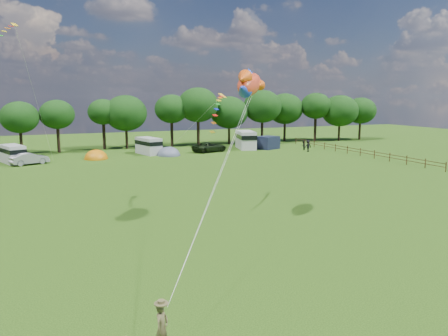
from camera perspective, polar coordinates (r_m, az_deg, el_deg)
name	(u,v)px	position (r m, az deg, el deg)	size (l,w,h in m)	color
ground_plane	(283,268)	(23.18, 7.70, -12.83)	(180.00, 180.00, 0.00)	black
tree_line	(148,111)	(75.32, -9.93, 7.40)	(102.98, 10.98, 10.27)	black
fence	(354,150)	(68.66, 16.59, 2.25)	(0.12, 33.12, 1.20)	#472D19
car_b	(29,159)	(61.64, -24.08, 1.12)	(1.64, 4.40, 1.55)	gray
car_d	(210,147)	(69.33, -1.89, 2.77)	(2.62, 5.79, 1.58)	black
campervan_b	(13,153)	(63.87, -25.87, 1.72)	(3.60, 5.29, 2.39)	#B3B3B5
campervan_c	(149,145)	(67.48, -9.82, 2.94)	(3.36, 5.50, 2.51)	#B3B3B5
campervan_d	(246,139)	(73.62, 2.85, 3.78)	(3.94, 6.48, 2.96)	#BEBEC0
tent_orange	(96,159)	(64.08, -16.36, 1.16)	(3.35, 3.67, 2.62)	#C76E09
tent_greyblue	(169,155)	(65.62, -7.22, 1.65)	(3.51, 3.84, 2.61)	#535A70
awning_navy	(268,143)	(73.62, 5.71, 3.32)	(3.38, 2.75, 2.11)	#181E35
kite_flyer	(162,327)	(16.14, -8.12, -19.90)	(0.62, 0.41, 1.71)	brown
fish_kite	(248,84)	(29.72, 3.18, 10.89)	(3.60, 3.99, 2.28)	red
streamer_kite_a	(0,42)	(43.98, -27.22, 14.43)	(3.28, 5.47, 5.73)	gold
streamer_kite_c	(219,105)	(33.64, -0.72, 8.18)	(3.18, 4.97, 2.81)	yellow
walker_a	(303,146)	(72.73, 10.31, 2.89)	(0.72, 0.44, 1.48)	black
walker_b	(308,146)	(70.80, 10.91, 2.86)	(1.20, 0.56, 1.86)	black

